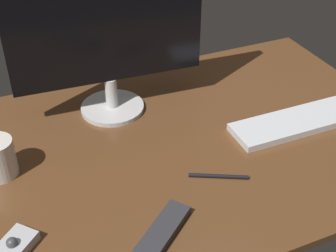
{
  "coord_description": "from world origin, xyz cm",
  "views": [
    {
      "loc": [
        -37.17,
        -91.78,
        80.01
      ],
      "look_at": [
        2.85,
        0.26,
        8.0
      ],
      "focal_mm": 51.68,
      "sensor_mm": 36.0,
      "label": 1
    }
  ],
  "objects": [
    {
      "name": "pen",
      "position": [
        8.8,
        -16.54,
        2.48
      ],
      "size": [
        13.25,
        7.43,
        0.96
      ],
      "primitive_type": "cylinder",
      "rotation": [
        0.0,
        1.57,
        -0.47
      ],
      "color": "black",
      "rests_on": "desk"
    },
    {
      "name": "monitor",
      "position": [
        -5.29,
        21.94,
        27.31
      ],
      "size": [
        52.62,
        18.21,
        46.14
      ],
      "rotation": [
        0.0,
        0.0,
        -0.07
      ],
      "color": "silver",
      "rests_on": "desk"
    },
    {
      "name": "tv_remote",
      "position": [
        -10.89,
        -28.0,
        3.01
      ],
      "size": [
        16.95,
        14.97,
        2.01
      ],
      "primitive_type": "cube",
      "rotation": [
        0.0,
        0.0,
        0.67
      ],
      "color": "#2D2D33",
      "rests_on": "desk"
    },
    {
      "name": "keyboard",
      "position": [
        38.48,
        -5.8,
        2.97
      ],
      "size": [
        36.57,
        11.69,
        1.94
      ],
      "primitive_type": "cube",
      "rotation": [
        0.0,
        0.0,
        -0.01
      ],
      "color": "silver",
      "rests_on": "desk"
    },
    {
      "name": "desk",
      "position": [
        0.0,
        0.0,
        1.0
      ],
      "size": [
        140.0,
        84.0,
        2.0
      ],
      "primitive_type": "cube",
      "color": "brown",
      "rests_on": "ground"
    }
  ]
}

